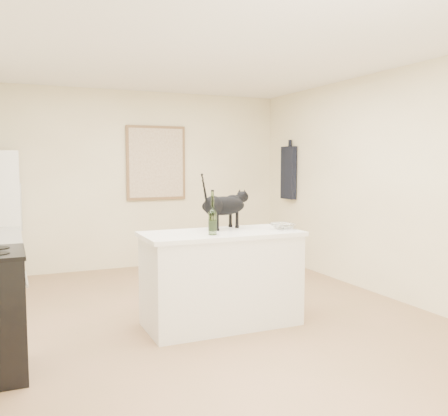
# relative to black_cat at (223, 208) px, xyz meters

# --- Properties ---
(floor) EXTENTS (5.50, 5.50, 0.00)m
(floor) POSITION_rel_black_cat_xyz_m (-0.20, 0.03, -1.11)
(floor) COLOR #A17455
(floor) RESTS_ON ground
(ceiling) EXTENTS (5.50, 5.50, 0.00)m
(ceiling) POSITION_rel_black_cat_xyz_m (-0.20, 0.03, 1.49)
(ceiling) COLOR white
(ceiling) RESTS_ON ground
(wall_back) EXTENTS (4.50, 0.00, 4.50)m
(wall_back) POSITION_rel_black_cat_xyz_m (-0.20, 2.78, 0.19)
(wall_back) COLOR #FEF2C4
(wall_back) RESTS_ON ground
(wall_front) EXTENTS (4.50, 0.00, 4.50)m
(wall_front) POSITION_rel_black_cat_xyz_m (-0.20, -2.72, 0.19)
(wall_front) COLOR #FEF2C4
(wall_front) RESTS_ON ground
(wall_right) EXTENTS (0.00, 5.50, 5.50)m
(wall_right) POSITION_rel_black_cat_xyz_m (2.05, 0.03, 0.19)
(wall_right) COLOR #FEF2C4
(wall_right) RESTS_ON ground
(island_base) EXTENTS (1.44, 0.67, 0.86)m
(island_base) POSITION_rel_black_cat_xyz_m (-0.10, -0.17, -0.68)
(island_base) COLOR white
(island_base) RESTS_ON floor
(island_top) EXTENTS (1.50, 0.70, 0.04)m
(island_top) POSITION_rel_black_cat_xyz_m (-0.10, -0.17, -0.23)
(island_top) COLOR white
(island_top) RESTS_ON island_base
(artwork_frame) EXTENTS (0.90, 0.03, 1.10)m
(artwork_frame) POSITION_rel_black_cat_xyz_m (0.10, 2.75, 0.44)
(artwork_frame) COLOR brown
(artwork_frame) RESTS_ON wall_back
(artwork_canvas) EXTENTS (0.82, 0.00, 1.02)m
(artwork_canvas) POSITION_rel_black_cat_xyz_m (0.10, 2.73, 0.44)
(artwork_canvas) COLOR beige
(artwork_canvas) RESTS_ON wall_back
(hanging_garment) EXTENTS (0.08, 0.34, 0.80)m
(hanging_garment) POSITION_rel_black_cat_xyz_m (1.99, 2.08, 0.29)
(hanging_garment) COLOR black
(hanging_garment) RESTS_ON wall_right
(black_cat) EXTENTS (0.61, 0.41, 0.41)m
(black_cat) POSITION_rel_black_cat_xyz_m (0.00, 0.00, 0.00)
(black_cat) COLOR black
(black_cat) RESTS_ON island_top
(wine_bottle) EXTENTS (0.10, 0.10, 0.36)m
(wine_bottle) POSITION_rel_black_cat_xyz_m (-0.25, -0.32, -0.03)
(wine_bottle) COLOR #2F4F1F
(wine_bottle) RESTS_ON island_top
(glass_bowl) EXTENTS (0.29, 0.29, 0.06)m
(glass_bowl) POSITION_rel_black_cat_xyz_m (0.53, -0.25, -0.18)
(glass_bowl) COLOR white
(glass_bowl) RESTS_ON island_top
(fridge_paper) EXTENTS (0.01, 0.15, 0.19)m
(fridge_paper) POSITION_rel_black_cat_xyz_m (-1.80, 2.42, 0.09)
(fridge_paper) COLOR white
(fridge_paper) RESTS_ON fridge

